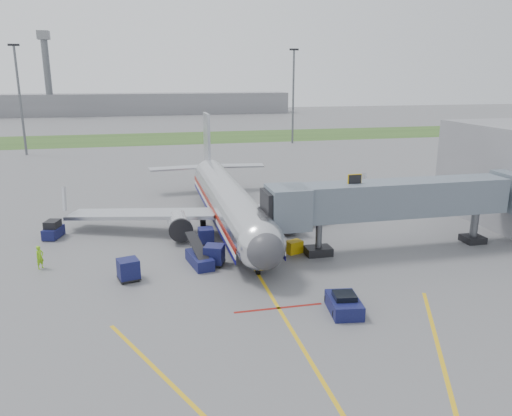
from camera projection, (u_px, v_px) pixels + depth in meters
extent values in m
plane|color=#565659|center=(264.00, 284.00, 36.69)|extent=(400.00, 400.00, 0.00)
cube|color=#2D4C1E|center=(176.00, 138.00, 121.44)|extent=(300.00, 25.00, 0.01)
cube|color=gold|center=(271.00, 295.00, 34.80)|extent=(0.25, 50.00, 0.01)
cube|color=maroon|center=(278.00, 308.00, 32.92)|extent=(6.00, 0.25, 0.01)
cube|color=gold|center=(448.00, 384.00, 24.80)|extent=(9.52, 20.04, 0.01)
cylinder|color=silver|center=(229.00, 200.00, 50.11)|extent=(3.80, 28.00, 3.80)
sphere|color=silver|center=(261.00, 245.00, 36.93)|extent=(3.80, 3.80, 3.80)
sphere|color=#38383D|center=(265.00, 251.00, 35.71)|extent=(2.74, 2.74, 2.74)
cube|color=black|center=(262.00, 240.00, 36.41)|extent=(2.20, 1.20, 0.55)
cone|color=silver|center=(207.00, 171.00, 65.65)|extent=(3.80, 5.00, 3.80)
cube|color=#B7BAC1|center=(207.00, 141.00, 64.15)|extent=(0.35, 4.20, 7.00)
cube|color=#B7BAC1|center=(143.00, 214.00, 48.51)|extent=(15.10, 8.59, 1.13)
cube|color=#B7BAC1|center=(309.00, 204.00, 52.18)|extent=(15.10, 8.59, 1.13)
cylinder|color=silver|center=(179.00, 225.00, 46.52)|extent=(2.10, 3.60, 2.10)
cylinder|color=silver|center=(286.00, 218.00, 48.76)|extent=(2.10, 3.60, 2.10)
cube|color=maroon|center=(247.00, 203.00, 50.62)|extent=(0.05, 28.00, 0.45)
cube|color=#110D5D|center=(247.00, 211.00, 50.85)|extent=(0.05, 28.00, 0.35)
cylinder|color=black|center=(258.00, 270.00, 38.49)|extent=(0.28, 0.70, 0.70)
cylinder|color=black|center=(203.00, 222.00, 50.61)|extent=(0.50, 1.00, 1.00)
cylinder|color=black|center=(253.00, 219.00, 51.73)|extent=(0.50, 1.00, 1.00)
cube|color=slate|center=(397.00, 198.00, 43.01)|extent=(20.00, 3.00, 3.00)
cube|color=slate|center=(288.00, 207.00, 40.95)|extent=(3.20, 3.60, 3.40)
cube|color=black|center=(273.00, 208.00, 40.69)|extent=(1.60, 3.00, 2.80)
cube|color=#C3970B|center=(355.00, 180.00, 41.68)|extent=(1.20, 0.15, 1.00)
cylinder|color=#595B60|center=(319.00, 238.00, 42.29)|extent=(0.56, 0.56, 3.10)
cube|color=black|center=(318.00, 251.00, 42.60)|extent=(2.20, 1.60, 0.70)
cylinder|color=#595B60|center=(474.00, 226.00, 45.52)|extent=(0.70, 0.70, 3.10)
cube|color=black|center=(473.00, 239.00, 45.85)|extent=(1.80, 1.80, 0.60)
cylinder|color=#595B60|center=(20.00, 102.00, 93.55)|extent=(0.44, 0.44, 20.00)
cube|color=black|center=(14.00, 45.00, 90.91)|extent=(2.00, 0.40, 0.40)
cylinder|color=#595B60|center=(293.00, 98.00, 110.12)|extent=(0.44, 0.44, 20.00)
cube|color=black|center=(294.00, 49.00, 107.48)|extent=(2.00, 0.40, 0.40)
cube|color=slate|center=(135.00, 104.00, 193.58)|extent=(120.00, 14.00, 8.00)
cylinder|color=#595B60|center=(48.00, 77.00, 179.82)|extent=(2.40, 2.40, 28.00)
cube|color=slate|center=(43.00, 35.00, 176.07)|extent=(4.00, 4.00, 3.00)
cube|color=#0E0C38|center=(344.00, 305.00, 32.30)|extent=(2.29, 3.32, 0.95)
cube|color=black|center=(344.00, 297.00, 32.14)|extent=(1.55, 1.55, 0.43)
cylinder|color=black|center=(336.00, 315.00, 31.19)|extent=(0.28, 0.71, 0.69)
cylinder|color=black|center=(361.00, 314.00, 31.32)|extent=(0.28, 0.71, 0.69)
cylinder|color=black|center=(328.00, 300.00, 33.34)|extent=(0.28, 0.71, 0.69)
cylinder|color=black|center=(351.00, 299.00, 33.48)|extent=(0.28, 0.71, 0.69)
cube|color=#0E0C38|center=(53.00, 232.00, 47.02)|extent=(1.88, 2.67, 0.97)
cube|color=black|center=(52.00, 224.00, 46.81)|extent=(1.54, 1.81, 0.68)
cylinder|color=black|center=(44.00, 238.00, 46.28)|extent=(0.34, 0.52, 0.48)
cylinder|color=black|center=(55.00, 238.00, 46.23)|extent=(0.34, 0.52, 0.48)
cylinder|color=black|center=(53.00, 232.00, 47.96)|extent=(0.34, 0.52, 0.48)
cylinder|color=black|center=(63.00, 233.00, 47.90)|extent=(0.34, 0.52, 0.48)
cube|color=#0E0C38|center=(214.00, 254.00, 40.19)|extent=(1.93, 1.93, 1.49)
cube|color=black|center=(214.00, 263.00, 40.38)|extent=(2.00, 2.00, 0.12)
cylinder|color=black|center=(206.00, 265.00, 39.92)|extent=(0.30, 0.33, 0.27)
cylinder|color=black|center=(220.00, 266.00, 39.75)|extent=(0.30, 0.33, 0.27)
cylinder|color=black|center=(209.00, 260.00, 41.03)|extent=(0.30, 0.33, 0.27)
cylinder|color=black|center=(223.00, 261.00, 40.86)|extent=(0.30, 0.33, 0.27)
cube|color=#0E0C38|center=(206.00, 236.00, 45.13)|extent=(1.38, 1.38, 1.35)
cube|color=black|center=(206.00, 243.00, 45.31)|extent=(1.42, 1.42, 0.10)
cylinder|color=black|center=(201.00, 245.00, 44.72)|extent=(0.20, 0.25, 0.24)
cylinder|color=black|center=(213.00, 244.00, 44.92)|extent=(0.20, 0.25, 0.24)
cylinder|color=black|center=(200.00, 241.00, 45.71)|extent=(0.20, 0.25, 0.24)
cylinder|color=black|center=(211.00, 241.00, 45.91)|extent=(0.20, 0.25, 0.24)
cube|color=#0E0C38|center=(128.00, 269.00, 37.21)|extent=(1.80, 1.80, 1.47)
cube|color=black|center=(129.00, 278.00, 37.39)|extent=(1.86, 1.86, 0.11)
cylinder|color=black|center=(123.00, 282.00, 36.66)|extent=(0.27, 0.31, 0.27)
cylinder|color=black|center=(139.00, 280.00, 37.17)|extent=(0.27, 0.31, 0.27)
cylinder|color=black|center=(120.00, 277.00, 37.63)|extent=(0.27, 0.31, 0.27)
cylinder|color=black|center=(135.00, 274.00, 38.15)|extent=(0.27, 0.31, 0.27)
cube|color=#0E0C38|center=(200.00, 260.00, 40.27)|extent=(2.06, 3.84, 0.91)
cube|color=black|center=(197.00, 247.00, 40.47)|extent=(1.64, 4.17, 1.43)
cylinder|color=black|center=(199.00, 268.00, 38.95)|extent=(0.32, 0.60, 0.57)
cylinder|color=black|center=(211.00, 266.00, 39.34)|extent=(0.32, 0.60, 0.57)
cylinder|color=black|center=(189.00, 257.00, 41.28)|extent=(0.32, 0.60, 0.57)
cylinder|color=black|center=(201.00, 256.00, 41.67)|extent=(0.32, 0.60, 0.57)
cube|color=#C3970B|center=(294.00, 247.00, 42.97)|extent=(1.61, 1.34, 1.10)
cylinder|color=black|center=(290.00, 252.00, 42.84)|extent=(0.27, 0.32, 0.27)
cylinder|color=black|center=(298.00, 250.00, 43.32)|extent=(0.27, 0.32, 0.27)
imported|color=#80CA17|center=(40.00, 257.00, 39.42)|extent=(0.79, 0.82, 1.89)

